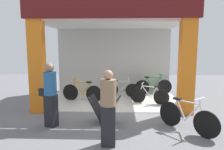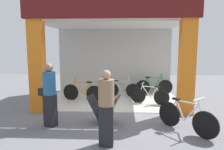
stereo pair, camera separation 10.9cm
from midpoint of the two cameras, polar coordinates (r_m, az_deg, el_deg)
ground_plane at (r=7.16m, az=0.11°, el=-10.09°), size 18.65×18.65×0.00m
shop_facade at (r=8.46m, az=0.64°, el=6.73°), size 5.52×3.65×3.83m
bicycle_inside_0 at (r=8.56m, az=-7.61°, el=-4.59°), size 1.64×0.53×0.92m
bicycle_inside_1 at (r=8.20m, az=10.52°, el=-5.53°), size 1.42×0.52×0.81m
bicycle_inside_2 at (r=9.79m, az=11.56°, el=-3.05°), size 1.71×0.47×0.95m
bicycle_inside_3 at (r=9.22m, az=3.08°, el=-3.88°), size 1.50×0.41×0.83m
bicycle_parked_0 at (r=5.87m, az=19.79°, el=-10.75°), size 1.15×1.34×0.94m
sandwich_board_sign at (r=6.15m, az=-1.70°, el=-9.22°), size 0.96×0.70×0.81m
pedestrian_0 at (r=4.67m, az=-0.88°, el=-8.67°), size 0.36×0.36×1.70m
pedestrian_1 at (r=6.02m, az=-16.00°, el=-4.86°), size 0.59×0.45×1.75m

